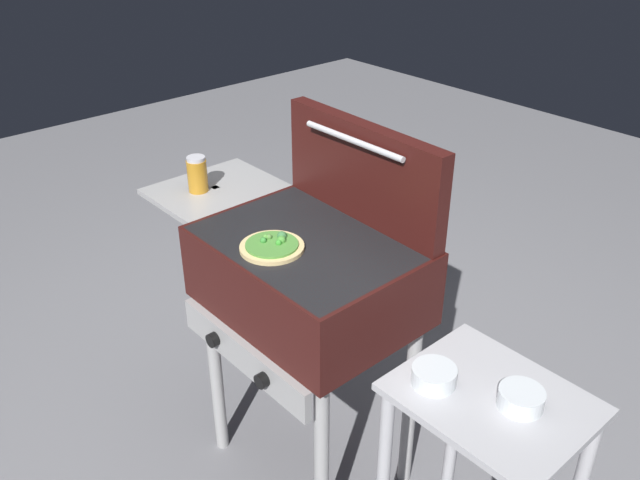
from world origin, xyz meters
The scene contains 8 objects.
ground_plane centered at (0.00, 0.00, 0.00)m, with size 8.00×8.00×0.00m, color gray.
grill centered at (-0.01, 0.00, 0.76)m, with size 0.96×0.53×0.90m.
grill_lid_open centered at (0.00, 0.21, 1.05)m, with size 0.63×0.09×0.30m.
pizza_veggie centered at (-0.03, -0.11, 0.91)m, with size 0.18×0.18×0.04m.
sauce_jar centered at (-0.49, -0.06, 0.96)m, with size 0.07×0.07×0.12m.
prep_table centered at (0.66, 0.00, 0.54)m, with size 0.44×0.36×0.76m.
topping_bowl_near centered at (0.72, 0.02, 0.78)m, with size 0.11×0.11×0.04m.
topping_bowl_far centered at (0.54, -0.07, 0.78)m, with size 0.11×0.11×0.04m.
Camera 1 is at (1.27, -1.08, 1.84)m, focal length 37.33 mm.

